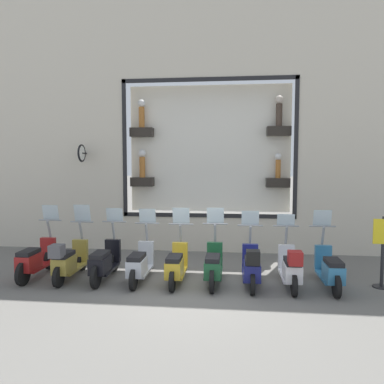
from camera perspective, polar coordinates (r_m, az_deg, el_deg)
The scene contains 12 objects.
ground_plane at distance 8.39m, azimuth 0.82°, elevation -14.65°, with size 120.00×120.00×0.00m, color #66635E.
building_facade at distance 11.64m, azimuth 2.57°, elevation 13.44°, with size 1.19×36.00×8.93m.
scooter_teal_0 at distance 8.85m, azimuth 20.27°, elevation -11.02°, with size 1.80×0.61×1.63m.
scooter_white_1 at distance 8.62m, azimuth 14.80°, elevation -11.10°, with size 1.79×0.61×1.52m.
scooter_navy_2 at distance 8.53m, azimuth 9.05°, elevation -11.16°, with size 1.79×0.60×1.58m.
scooter_green_3 at distance 8.61m, azimuth 3.27°, elevation -11.13°, with size 1.80×0.60×1.65m.
scooter_yellow_4 at distance 8.69m, azimuth -2.43°, elevation -11.08°, with size 1.79×0.60×1.64m.
scooter_silver_5 at distance 8.85m, azimuth -7.96°, elevation -10.81°, with size 1.79×0.60×1.60m.
scooter_black_6 at distance 9.09m, azimuth -13.23°, elevation -10.36°, with size 1.80×0.61×1.60m.
scooter_olive_7 at distance 9.34m, azimuth -18.35°, elevation -9.88°, with size 1.79×0.61×1.68m.
scooter_red_8 at distance 9.78m, azimuth -22.76°, elevation -9.49°, with size 1.81×0.60×1.66m.
shop_sign_post at distance 9.28m, azimuth 27.08°, elevation -7.84°, with size 0.36×0.45×1.58m.
Camera 1 is at (-7.88, -0.75, 2.79)m, focal length 35.00 mm.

